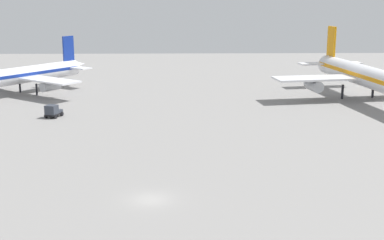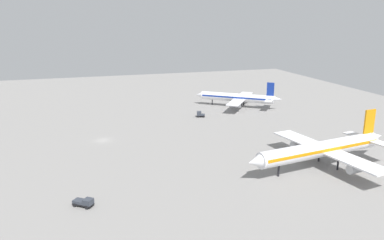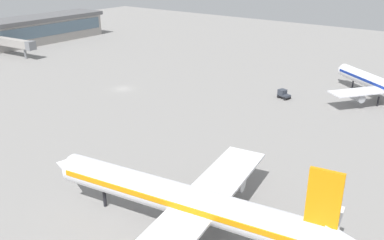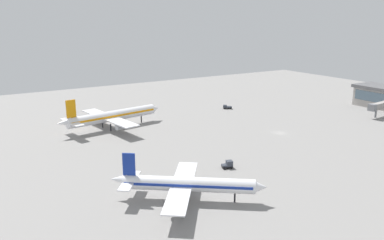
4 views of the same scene
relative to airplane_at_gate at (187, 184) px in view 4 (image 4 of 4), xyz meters
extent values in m
plane|color=gray|center=(31.62, -62.04, -4.33)|extent=(288.00, 288.00, 0.00)
cylinder|color=white|center=(-0.26, -0.35, 0.00)|extent=(22.69, 28.33, 3.61)
cone|color=white|center=(-10.82, -14.29, 0.00)|extent=(4.91, 4.95, 3.43)
cone|color=white|center=(10.29, 13.59, 0.54)|extent=(5.03, 5.34, 2.89)
cube|color=navy|center=(-0.26, -0.35, 0.27)|extent=(21.95, 27.33, 0.65)
cube|color=white|center=(0.73, 0.96, -0.36)|extent=(28.02, 23.00, 0.32)
cylinder|color=#A5A8AD|center=(7.68, -4.31, -1.62)|extent=(4.16, 4.60, 1.98)
cylinder|color=#A5A8AD|center=(-6.23, 6.23, -1.62)|extent=(4.16, 4.60, 1.98)
cube|color=white|center=(8.65, 11.42, 0.36)|extent=(11.71, 9.87, 0.26)
cube|color=navy|center=(8.65, 11.42, 4.69)|extent=(2.21, 2.75, 5.77)
cylinder|color=black|center=(-7.20, -9.50, -3.07)|extent=(0.43, 0.43, 2.53)
cylinder|color=black|center=(3.62, 0.00, -3.07)|extent=(0.43, 0.43, 2.53)
cylinder|color=black|center=(-0.98, 3.49, -3.07)|extent=(0.43, 0.43, 2.53)
cylinder|color=white|center=(72.98, -8.25, 0.84)|extent=(10.21, 39.38, 4.31)
cone|color=white|center=(76.15, -28.90, 0.84)|extent=(4.70, 4.88, 4.09)
cone|color=white|center=(69.81, 12.39, 1.49)|extent=(4.23, 5.85, 3.45)
cube|color=orange|center=(72.98, -8.25, 1.16)|extent=(10.05, 37.84, 0.78)
cube|color=white|center=(72.69, -6.32, 0.41)|extent=(37.74, 11.84, 0.39)
cylinder|color=#A5A8AD|center=(82.99, -4.74, -1.10)|extent=(3.12, 5.39, 2.37)
cylinder|color=#A5A8AD|center=(62.39, -7.90, -1.10)|extent=(3.12, 5.39, 2.37)
cube|color=white|center=(70.31, 9.17, 1.27)|extent=(15.25, 5.73, 0.31)
cube|color=orange|center=(70.31, 9.17, 6.44)|extent=(1.03, 3.79, 6.90)
cylinder|color=black|center=(75.06, -21.81, -2.82)|extent=(0.52, 0.52, 3.02)
cylinder|color=black|center=(75.92, -4.63, -2.82)|extent=(0.52, 0.52, 3.02)
cylinder|color=black|center=(69.10, -5.68, -2.82)|extent=(0.52, 0.52, 3.02)
cube|color=black|center=(12.14, -21.55, -3.78)|extent=(2.79, 3.63, 0.30)
cube|color=#333842|center=(11.93, -22.21, -2.83)|extent=(2.36, 2.30, 1.60)
cube|color=#3F596B|center=(11.68, -22.98, -2.51)|extent=(1.54, 0.57, 0.90)
cube|color=#333842|center=(12.42, -20.69, -3.38)|extent=(2.24, 1.92, 0.50)
cylinder|color=black|center=(12.70, -22.90, -3.93)|extent=(0.53, 0.85, 0.80)
cylinder|color=black|center=(10.89, -22.32, -3.93)|extent=(0.53, 0.85, 0.80)
cylinder|color=black|center=(13.39, -20.77, -3.93)|extent=(0.53, 0.85, 0.80)
cylinder|color=black|center=(11.58, -20.19, -3.93)|extent=(0.53, 0.85, 0.80)
cube|color=black|center=(76.87, -69.92, -3.78)|extent=(4.21, 4.63, 0.30)
cube|color=#333842|center=(77.68, -68.90, -3.03)|extent=(2.61, 2.59, 1.20)
cube|color=#3F596B|center=(78.18, -68.26, -2.79)|extent=(1.30, 1.05, 0.67)
cube|color=#333842|center=(76.31, -70.63, -3.33)|extent=(3.10, 3.22, 0.60)
cylinder|color=black|center=(77.08, -68.12, -3.93)|extent=(0.73, 0.81, 0.80)
cylinder|color=black|center=(78.57, -69.30, -3.93)|extent=(0.73, 0.81, 0.80)
cylinder|color=black|center=(75.17, -70.54, -3.93)|extent=(0.73, 0.81, 0.80)
cylinder|color=black|center=(76.67, -71.72, -3.93)|extent=(0.73, 0.81, 0.80)
cube|color=#9E9993|center=(27.34, -123.07, 0.87)|extent=(4.08, 17.78, 2.80)
cylinder|color=slate|center=(26.82, -116.92, -2.43)|extent=(0.90, 0.90, 3.80)
cube|color=slate|center=(26.51, -113.29, 0.87)|extent=(3.31, 2.66, 3.08)
camera|label=1|loc=(34.85, -117.61, 17.64)|focal=50.91mm
camera|label=2|loc=(155.65, -69.99, 35.09)|focal=36.09mm
camera|label=3|loc=(110.05, 20.55, 31.31)|focal=38.57mm
camera|label=4|loc=(-76.36, 45.43, 39.48)|focal=36.41mm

